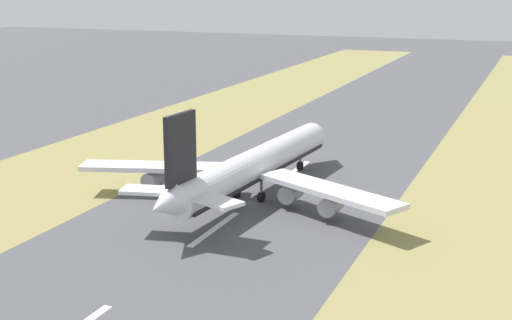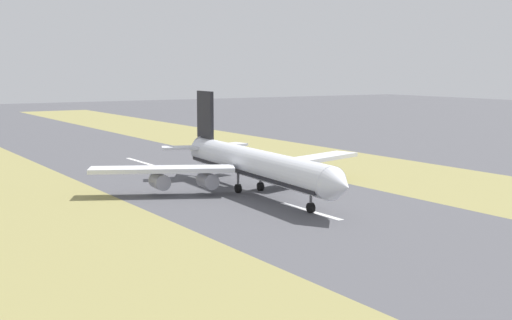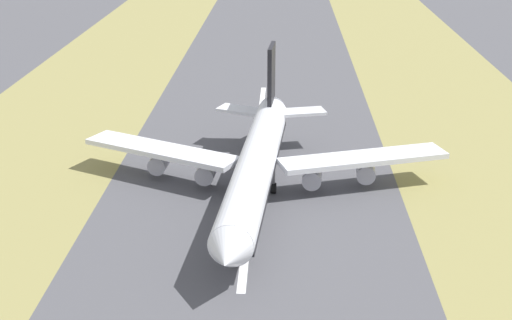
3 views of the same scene
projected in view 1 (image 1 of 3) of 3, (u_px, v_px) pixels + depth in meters
name	position (u px, v px, depth m)	size (l,w,h in m)	color
ground_plane	(250.00, 203.00, 130.98)	(800.00, 800.00, 0.00)	#4C4C51
grass_median_west	(50.00, 178.00, 147.54)	(40.00, 600.00, 0.01)	olive
grass_median_east	(508.00, 235.00, 114.42)	(40.00, 600.00, 0.01)	olive
centreline_dash_mid	(214.00, 229.00, 117.43)	(1.20, 18.00, 0.01)	silver
centreline_dash_far	(295.00, 171.00, 153.32)	(1.20, 18.00, 0.01)	silver
airplane_main_jet	(251.00, 167.00, 132.54)	(63.96, 67.22, 20.20)	silver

